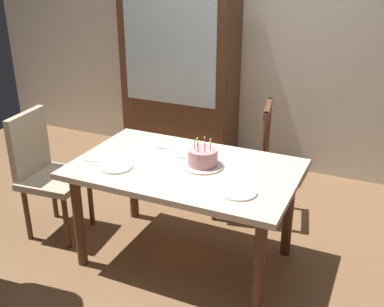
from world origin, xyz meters
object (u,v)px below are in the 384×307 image
birthday_cake (203,158)px  china_cabinet (180,70)px  plate_far_side (188,152)px  chair_spindle_back (243,162)px  chair_upholstered (45,168)px  dining_table (185,179)px  plate_near_guest (238,192)px  plate_near_celebrant (116,167)px

birthday_cake → china_cabinet: china_cabinet is taller
plate_far_side → chair_spindle_back: (0.22, 0.57, -0.27)m
chair_spindle_back → chair_upholstered: 1.54m
dining_table → plate_near_guest: size_ratio=6.63×
plate_near_guest → chair_upholstered: 1.57m
dining_table → plate_far_side: (-0.07, 0.20, 0.10)m
birthday_cake → chair_spindle_back: chair_spindle_back is taller
plate_near_guest → plate_far_side: bearing=141.5°
chair_upholstered → china_cabinet: china_cabinet is taller
dining_table → plate_near_guest: plate_near_guest is taller
dining_table → chair_spindle_back: size_ratio=1.54×
chair_upholstered → plate_near_celebrant: bearing=-9.2°
plate_near_celebrant → china_cabinet: china_cabinet is taller
dining_table → plate_far_side: plate_far_side is taller
birthday_cake → chair_spindle_back: 0.80m
chair_spindle_back → chair_upholstered: (-1.27, -0.86, 0.07)m
birthday_cake → plate_near_guest: 0.42m
plate_near_guest → chair_spindle_back: chair_spindle_back is taller
plate_near_celebrant → plate_near_guest: bearing=0.0°
dining_table → china_cabinet: size_ratio=0.77×
dining_table → chair_spindle_back: chair_spindle_back is taller
plate_near_celebrant → plate_far_side: bearing=51.0°
plate_far_side → dining_table: bearing=-70.2°
china_cabinet → chair_upholstered: bearing=-101.4°
birthday_cake → plate_far_side: birthday_cake is taller
plate_near_celebrant → china_cabinet: bearing=102.4°
birthday_cake → plate_near_celebrant: birthday_cake is taller
chair_upholstered → chair_spindle_back: bearing=34.3°
birthday_cake → dining_table: bearing=-154.6°
birthday_cake → plate_far_side: 0.24m
plate_near_guest → chair_spindle_back: 1.06m
china_cabinet → dining_table: bearing=-63.2°
dining_table → birthday_cake: birthday_cake is taller
dining_table → plate_far_side: 0.24m
plate_far_side → chair_spindle_back: size_ratio=0.23×
plate_far_side → birthday_cake: bearing=-41.0°
plate_far_side → chair_upholstered: bearing=-164.5°
plate_far_side → chair_spindle_back: chair_spindle_back is taller
dining_table → chair_spindle_back: (0.15, 0.78, -0.17)m
plate_near_guest → china_cabinet: size_ratio=0.12×
plate_near_celebrant → china_cabinet: 1.82m
dining_table → chair_spindle_back: 0.81m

